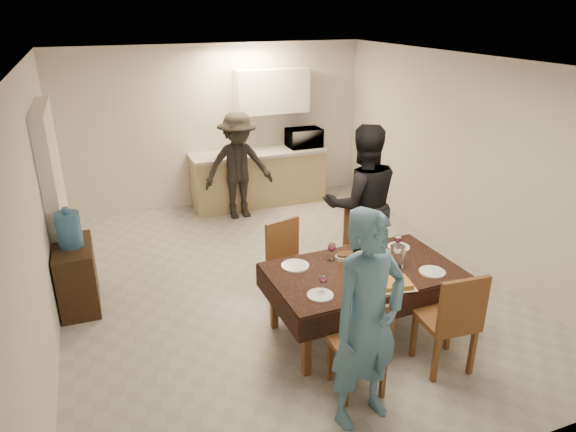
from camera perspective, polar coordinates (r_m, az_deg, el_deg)
name	(u,v)px	position (r m, az deg, el deg)	size (l,w,h in m)	color
floor	(281,282)	(6.32, -0.77, -7.37)	(5.00, 6.00, 0.02)	#ACACA7
ceiling	(280,61)	(5.52, -0.91, 16.79)	(5.00, 6.00, 0.02)	white
wall_back	(217,127)	(8.57, -7.95, 9.79)	(5.00, 0.02, 2.60)	silver
wall_front	(449,324)	(3.41, 17.41, -11.39)	(5.00, 0.02, 2.60)	silver
wall_left	(38,211)	(5.50, -26.05, 0.50)	(0.02, 6.00, 2.60)	silver
wall_right	(462,159)	(7.02, 18.78, 6.01)	(0.02, 6.00, 2.60)	silver
stub_partition	(55,195)	(6.70, -24.47, 2.17)	(0.15, 1.40, 2.10)	silver
kitchen_base_cabinet	(259,179)	(8.65, -3.27, 4.11)	(2.20, 0.60, 0.86)	tan
kitchen_worktop	(258,153)	(8.52, -3.33, 7.02)	(2.24, 0.64, 0.05)	#ADADA8
upper_cabinet	(272,91)	(8.54, -1.81, 13.71)	(1.20, 0.34, 0.70)	white
dining_table	(363,272)	(5.16, 8.30, -6.22)	(1.87, 1.12, 0.72)	black
chair_near_left	(363,340)	(4.41, 8.36, -13.44)	(0.45, 0.45, 0.51)	brown
chair_near_right	(454,313)	(4.83, 17.98, -10.20)	(0.50, 0.50, 0.55)	brown
chair_far_left	(296,261)	(5.55, 0.85, -4.99)	(0.53, 0.53, 0.52)	brown
chair_far_right	(369,247)	(5.91, 9.00, -3.37)	(0.56, 0.56, 0.53)	brown
console	(77,276)	(6.16, -22.39, -6.16)	(0.40, 0.79, 0.74)	#312210
water_jug	(69,230)	(5.93, -23.18, -1.40)	(0.25, 0.25, 0.38)	teal
wine_bottle	(357,254)	(5.09, 7.66, -4.15)	(0.08, 0.08, 0.32)	black
water_pitcher	(397,256)	(5.22, 12.02, -4.35)	(0.14, 0.14, 0.22)	white
savoury_tart	(392,283)	(4.90, 11.53, -7.36)	(0.39, 0.29, 0.05)	#C08438
salad_bowl	(380,254)	(5.40, 10.21, -4.16)	(0.17, 0.17, 0.07)	white
mushroom_dish	(345,257)	(5.33, 6.40, -4.51)	(0.20, 0.20, 0.04)	white
wine_glass_a	(323,283)	(4.68, 3.93, -7.47)	(0.08, 0.08, 0.18)	white
wine_glass_b	(398,243)	(5.56, 12.09, -2.92)	(0.08, 0.08, 0.18)	white
wine_glass_c	(332,251)	(5.25, 4.88, -3.94)	(0.09, 0.09, 0.19)	white
plate_near_left	(320,295)	(4.66, 3.60, -8.77)	(0.24, 0.24, 0.01)	white
plate_near_right	(432,272)	(5.22, 15.73, -5.99)	(0.26, 0.26, 0.01)	white
plate_far_left	(295,266)	(5.14, 0.81, -5.54)	(0.28, 0.28, 0.02)	white
plate_far_right	(399,247)	(5.65, 12.18, -3.37)	(0.24, 0.24, 0.01)	white
microwave	(304,138)	(8.75, 1.81, 8.69)	(0.57, 0.38, 0.31)	white
person_near	(368,321)	(4.03, 8.84, -11.49)	(0.66, 0.44, 1.82)	teal
person_far	(362,204)	(6.12, 8.21, 1.31)	(0.93, 0.73, 1.92)	black
person_kitchen	(238,166)	(7.99, -5.53, 5.53)	(1.08, 0.62, 1.67)	black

